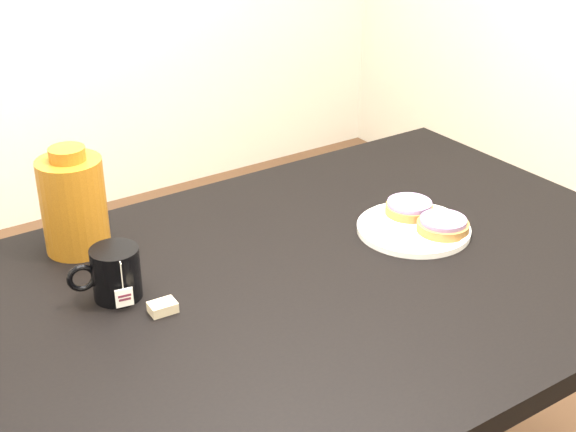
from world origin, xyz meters
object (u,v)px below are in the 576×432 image
at_px(bagel_back, 409,208).
at_px(bagel_package, 74,203).
at_px(mug, 115,273).
at_px(table, 305,316).
at_px(bagel_front, 443,225).
at_px(plate, 414,228).
at_px(teabag_pouch, 163,307).

bearing_deg(bagel_back, bagel_package, 156.72).
bearing_deg(mug, table, -13.01).
height_order(bagel_back, bagel_front, same).
relative_size(plate, bagel_back, 1.66).
bearing_deg(plate, bagel_back, 57.93).
bearing_deg(plate, bagel_package, 151.78).
distance_m(plate, mug, 0.59).
bearing_deg(bagel_front, plate, 125.93).
bearing_deg(table, bagel_back, 12.85).
bearing_deg(table, plate, 4.54).
height_order(plate, mug, mug).
height_order(bagel_back, bagel_package, bagel_package).
relative_size(table, bagel_back, 10.39).
xyz_separation_m(plate, mug, (-0.58, 0.11, 0.04)).
xyz_separation_m(plate, bagel_front, (0.03, -0.05, 0.02)).
distance_m(bagel_front, mug, 0.63).
bearing_deg(teabag_pouch, mug, 116.71).
xyz_separation_m(bagel_front, mug, (-0.62, 0.15, 0.02)).
relative_size(table, bagel_front, 10.83).
relative_size(mug, bagel_package, 0.64).
height_order(table, bagel_back, bagel_back).
bearing_deg(bagel_front, mug, 166.13).
height_order(table, teabag_pouch, teabag_pouch).
distance_m(bagel_front, teabag_pouch, 0.58).
bearing_deg(bagel_front, table, 175.56).
xyz_separation_m(table, teabag_pouch, (-0.26, 0.04, 0.09)).
bearing_deg(bagel_front, bagel_back, 91.99).
distance_m(bagel_back, mug, 0.62).
distance_m(table, plate, 0.29).
relative_size(bagel_front, mug, 0.99).
relative_size(plate, bagel_package, 1.09).
distance_m(table, teabag_pouch, 0.28).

